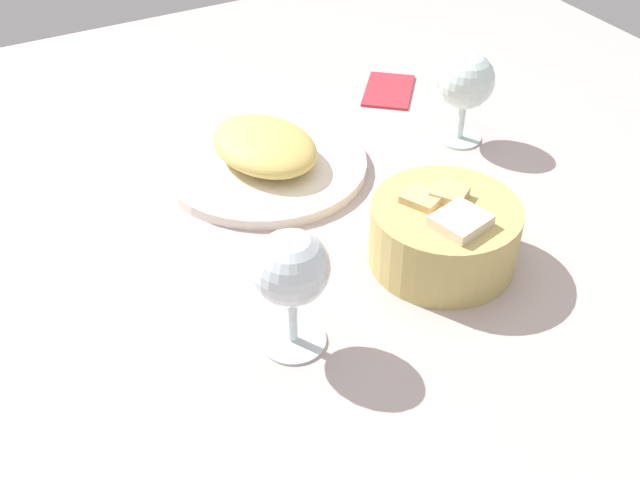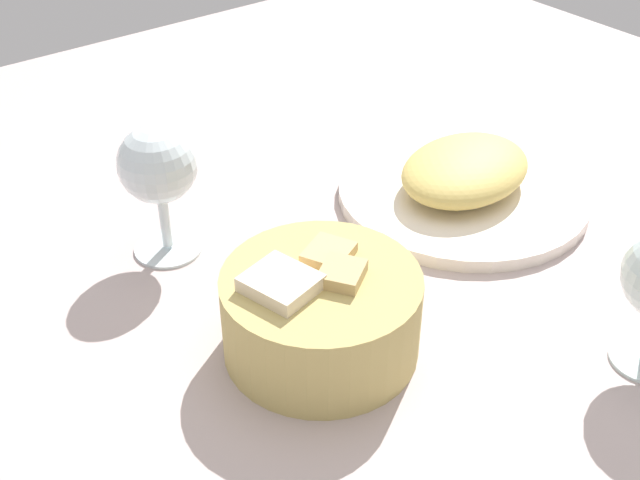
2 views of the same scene
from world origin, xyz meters
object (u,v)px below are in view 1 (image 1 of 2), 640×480
plate (265,164)px  wine_glass_far (466,84)px  folded_napkin (389,89)px  bread_basket (444,233)px  wine_glass_near (291,273)px

plate → wine_glass_far: (6.07, 27.09, 7.84)cm
wine_glass_far → folded_napkin: (-16.55, -1.15, -8.14)cm
bread_basket → wine_glass_near: bearing=-81.1°
bread_basket → wine_glass_far: 27.58cm
bread_basket → folded_napkin: 40.86cm
plate → wine_glass_near: size_ratio=1.99×
wine_glass_near → wine_glass_far: size_ratio=1.05×
wine_glass_near → wine_glass_far: (-23.77, 38.12, -0.56)cm
bread_basket → wine_glass_near: wine_glass_near is taller
bread_basket → folded_napkin: size_ratio=1.49×
bread_basket → plate: bearing=-160.7°
wine_glass_near → folded_napkin: wine_glass_near is taller
wine_glass_far → folded_napkin: 18.48cm
plate → bread_basket: size_ratio=1.63×
folded_napkin → plate: bearing=151.6°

